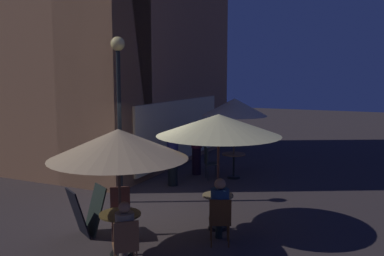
{
  "coord_description": "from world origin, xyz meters",
  "views": [
    {
      "loc": [
        -7.81,
        -4.73,
        3.21
      ],
      "look_at": [
        1.2,
        -0.64,
        1.9
      ],
      "focal_mm": 38.52,
      "sensor_mm": 36.0,
      "label": 1
    }
  ],
  "objects_px": {
    "menu_sandwich_board": "(87,211)",
    "patio_umbrella_2": "(118,144)",
    "cafe_table_1": "(234,160)",
    "cafe_chair_2": "(126,243)",
    "street_lamp_near_corner": "(119,85)",
    "cafe_table_2": "(120,225)",
    "patio_umbrella_1": "(234,107)",
    "cafe_chair_3": "(120,208)",
    "cafe_chair_0": "(220,218)",
    "patio_umbrella_0": "(219,125)",
    "patron_standing_2": "(173,157)",
    "patron_seated_1": "(125,232)",
    "cafe_chair_1": "(209,160)",
    "patron_seated_0": "(220,206)",
    "patron_standing_3": "(196,148)",
    "cafe_table_0": "(218,206)"
  },
  "relations": [
    {
      "from": "menu_sandwich_board",
      "to": "patio_umbrella_2",
      "type": "relative_size",
      "value": 0.4
    },
    {
      "from": "menu_sandwich_board",
      "to": "cafe_chair_3",
      "type": "relative_size",
      "value": 0.96
    },
    {
      "from": "cafe_chair_0",
      "to": "patron_standing_3",
      "type": "xyz_separation_m",
      "value": [
        4.9,
        2.64,
        0.32
      ]
    },
    {
      "from": "street_lamp_near_corner",
      "to": "menu_sandwich_board",
      "type": "height_order",
      "value": "street_lamp_near_corner"
    },
    {
      "from": "street_lamp_near_corner",
      "to": "patio_umbrella_2",
      "type": "distance_m",
      "value": 3.21
    },
    {
      "from": "cafe_table_1",
      "to": "cafe_chair_2",
      "type": "xyz_separation_m",
      "value": [
        -6.64,
        -0.45,
        -0.01
      ]
    },
    {
      "from": "cafe_chair_0",
      "to": "patron_standing_2",
      "type": "height_order",
      "value": "patron_standing_2"
    },
    {
      "from": "street_lamp_near_corner",
      "to": "patio_umbrella_2",
      "type": "height_order",
      "value": "street_lamp_near_corner"
    },
    {
      "from": "cafe_table_2",
      "to": "cafe_chair_3",
      "type": "height_order",
      "value": "cafe_chair_3"
    },
    {
      "from": "patron_standing_2",
      "to": "patron_standing_3",
      "type": "relative_size",
      "value": 0.97
    },
    {
      "from": "street_lamp_near_corner",
      "to": "patio_umbrella_0",
      "type": "relative_size",
      "value": 1.61
    },
    {
      "from": "cafe_table_0",
      "to": "cafe_chair_2",
      "type": "bearing_deg",
      "value": 166.18
    },
    {
      "from": "menu_sandwich_board",
      "to": "patio_umbrella_1",
      "type": "height_order",
      "value": "patio_umbrella_1"
    },
    {
      "from": "patio_umbrella_0",
      "to": "cafe_chair_1",
      "type": "distance_m",
      "value": 4.36
    },
    {
      "from": "cafe_chair_0",
      "to": "cafe_table_2",
      "type": "bearing_deg",
      "value": 103.25
    },
    {
      "from": "cafe_table_2",
      "to": "patron_standing_3",
      "type": "relative_size",
      "value": 0.45
    },
    {
      "from": "patron_standing_2",
      "to": "patron_seated_1",
      "type": "bearing_deg",
      "value": 108.05
    },
    {
      "from": "menu_sandwich_board",
      "to": "patio_umbrella_1",
      "type": "distance_m",
      "value": 5.93
    },
    {
      "from": "patio_umbrella_2",
      "to": "patron_seated_0",
      "type": "distance_m",
      "value": 2.27
    },
    {
      "from": "cafe_chair_3",
      "to": "cafe_table_0",
      "type": "bearing_deg",
      "value": 92.78
    },
    {
      "from": "patio_umbrella_0",
      "to": "cafe_table_1",
      "type": "bearing_deg",
      "value": 14.3
    },
    {
      "from": "street_lamp_near_corner",
      "to": "patron_standing_2",
      "type": "xyz_separation_m",
      "value": [
        1.95,
        -0.46,
        -2.1
      ]
    },
    {
      "from": "patio_umbrella_0",
      "to": "patron_seated_1",
      "type": "bearing_deg",
      "value": 163.32
    },
    {
      "from": "menu_sandwich_board",
      "to": "cafe_table_0",
      "type": "relative_size",
      "value": 1.32
    },
    {
      "from": "street_lamp_near_corner",
      "to": "cafe_chair_0",
      "type": "distance_m",
      "value": 4.24
    },
    {
      "from": "cafe_chair_1",
      "to": "cafe_table_1",
      "type": "bearing_deg",
      "value": 0.0
    },
    {
      "from": "patio_umbrella_1",
      "to": "cafe_chair_2",
      "type": "distance_m",
      "value": 6.85
    },
    {
      "from": "street_lamp_near_corner",
      "to": "cafe_chair_3",
      "type": "xyz_separation_m",
      "value": [
        -1.86,
        -1.25,
        -2.33
      ]
    },
    {
      "from": "patio_umbrella_1",
      "to": "cafe_chair_3",
      "type": "xyz_separation_m",
      "value": [
        -5.35,
        0.53,
        -1.59
      ]
    },
    {
      "from": "cafe_chair_0",
      "to": "patio_umbrella_2",
      "type": "bearing_deg",
      "value": 103.25
    },
    {
      "from": "patio_umbrella_1",
      "to": "menu_sandwich_board",
      "type": "bearing_deg",
      "value": 167.9
    },
    {
      "from": "cafe_table_2",
      "to": "patio_umbrella_2",
      "type": "distance_m",
      "value": 1.45
    },
    {
      "from": "menu_sandwich_board",
      "to": "patio_umbrella_2",
      "type": "bearing_deg",
      "value": -82.94
    },
    {
      "from": "street_lamp_near_corner",
      "to": "cafe_table_0",
      "type": "relative_size",
      "value": 5.61
    },
    {
      "from": "patio_umbrella_0",
      "to": "cafe_chair_0",
      "type": "bearing_deg",
      "value": -156.53
    },
    {
      "from": "patio_umbrella_2",
      "to": "patron_standing_2",
      "type": "bearing_deg",
      "value": 15.7
    },
    {
      "from": "cafe_chair_0",
      "to": "patron_standing_3",
      "type": "distance_m",
      "value": 5.57
    },
    {
      "from": "cafe_chair_2",
      "to": "cafe_chair_0",
      "type": "bearing_deg",
      "value": -70.17
    },
    {
      "from": "patio_umbrella_0",
      "to": "patron_seated_1",
      "type": "relative_size",
      "value": 2.12
    },
    {
      "from": "patio_umbrella_2",
      "to": "cafe_table_2",
      "type": "bearing_deg",
      "value": 90.0
    },
    {
      "from": "cafe_table_1",
      "to": "patio_umbrella_1",
      "type": "height_order",
      "value": "patio_umbrella_1"
    },
    {
      "from": "street_lamp_near_corner",
      "to": "patio_umbrella_1",
      "type": "distance_m",
      "value": 3.99
    },
    {
      "from": "cafe_table_1",
      "to": "patron_seated_0",
      "type": "relative_size",
      "value": 0.6
    },
    {
      "from": "patron_standing_3",
      "to": "patio_umbrella_2",
      "type": "bearing_deg",
      "value": 58.58
    },
    {
      "from": "street_lamp_near_corner",
      "to": "patron_seated_1",
      "type": "distance_m",
      "value": 4.34
    },
    {
      "from": "street_lamp_near_corner",
      "to": "patio_umbrella_1",
      "type": "bearing_deg",
      "value": -27.05
    },
    {
      "from": "patio_umbrella_2",
      "to": "cafe_chair_3",
      "type": "height_order",
      "value": "patio_umbrella_2"
    },
    {
      "from": "street_lamp_near_corner",
      "to": "cafe_table_2",
      "type": "distance_m",
      "value": 3.89
    },
    {
      "from": "menu_sandwich_board",
      "to": "cafe_table_2",
      "type": "distance_m",
      "value": 1.23
    },
    {
      "from": "patio_umbrella_0",
      "to": "cafe_chair_3",
      "type": "height_order",
      "value": "patio_umbrella_0"
    }
  ]
}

